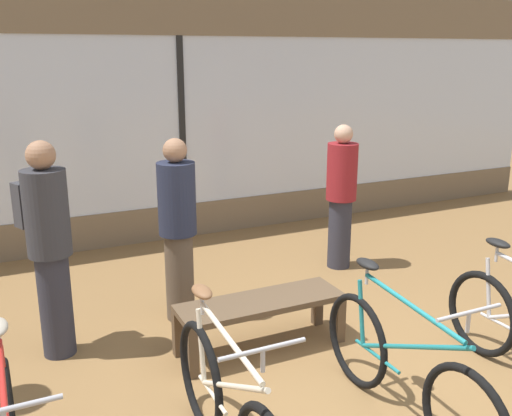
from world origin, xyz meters
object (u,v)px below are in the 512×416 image
at_px(bicycle_left, 229,413).
at_px(bicycle_center, 403,371).
at_px(display_bench, 261,308).
at_px(customer_by_window, 178,227).
at_px(customer_near_rack, 48,243).
at_px(customer_mid_floor, 341,194).

bearing_deg(bicycle_left, bicycle_center, -2.81).
bearing_deg(bicycle_left, display_bench, 57.07).
relative_size(bicycle_center, customer_by_window, 1.05).
bearing_deg(customer_by_window, bicycle_left, -100.26).
relative_size(display_bench, customer_near_rack, 0.79).
xyz_separation_m(bicycle_left, customer_near_rack, (-0.74, 1.89, 0.56)).
height_order(bicycle_left, bicycle_center, bicycle_left).
bearing_deg(bicycle_left, customer_near_rack, 111.45).
bearing_deg(customer_mid_floor, customer_by_window, -166.84).
bearing_deg(customer_near_rack, bicycle_center, -44.85).
xyz_separation_m(bicycle_left, display_bench, (0.80, 1.24, -0.04)).
bearing_deg(customer_mid_floor, customer_near_rack, -168.13).
bearing_deg(customer_by_window, bicycle_center, -68.49).
xyz_separation_m(customer_near_rack, customer_mid_floor, (3.18, 0.67, -0.10)).
distance_m(bicycle_left, customer_by_window, 2.16).
distance_m(bicycle_center, display_bench, 1.36).
bearing_deg(customer_mid_floor, bicycle_left, -133.66).
bearing_deg(display_bench, bicycle_left, -122.93).
height_order(bicycle_center, customer_mid_floor, customer_mid_floor).
bearing_deg(bicycle_left, customer_mid_floor, 46.34).
relative_size(bicycle_left, customer_mid_floor, 1.05).
height_order(customer_near_rack, customer_by_window, customer_near_rack).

